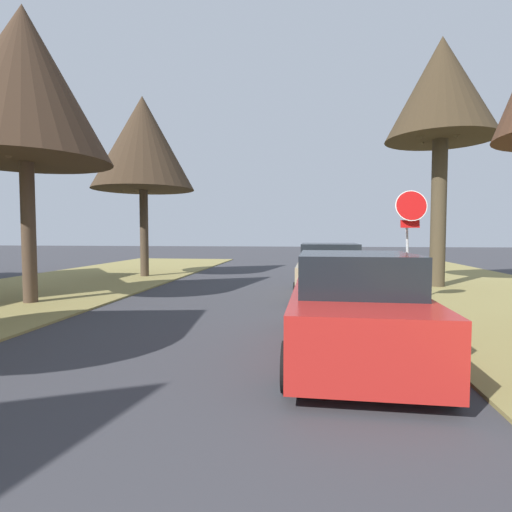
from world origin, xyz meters
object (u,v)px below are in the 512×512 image
at_px(stop_sign_far, 410,222).
at_px(parked_sedan_tan, 329,272).
at_px(street_tree_right_mid_b, 441,92).
at_px(street_tree_left_far, 143,144).
at_px(street_tree_left_mid_b, 24,85).
at_px(parked_sedan_red, 354,308).

relative_size(stop_sign_far, parked_sedan_tan, 0.66).
xyz_separation_m(street_tree_right_mid_b, street_tree_left_far, (-11.36, 1.96, -0.99)).
bearing_deg(street_tree_left_mid_b, stop_sign_far, 6.51).
distance_m(stop_sign_far, street_tree_left_far, 11.60).
height_order(street_tree_left_mid_b, street_tree_left_far, street_tree_left_mid_b).
xyz_separation_m(street_tree_right_mid_b, street_tree_left_mid_b, (-11.72, -4.77, -0.94)).
distance_m(parked_sedan_red, parked_sedan_tan, 5.85).
relative_size(street_tree_right_mid_b, street_tree_left_far, 1.11).
bearing_deg(street_tree_left_far, stop_sign_far, -30.39).
relative_size(street_tree_left_mid_b, street_tree_left_far, 1.01).
relative_size(stop_sign_far, parked_sedan_red, 0.66).
bearing_deg(street_tree_right_mid_b, street_tree_left_far, 170.22).
bearing_deg(street_tree_right_mid_b, stop_sign_far, -116.48).
xyz_separation_m(street_tree_left_far, parked_sedan_tan, (7.55, -4.41, -4.92)).
distance_m(stop_sign_far, parked_sedan_tan, 2.73).
height_order(parked_sedan_red, parked_sedan_tan, same).
height_order(street_tree_left_far, parked_sedan_red, street_tree_left_far).
bearing_deg(parked_sedan_tan, street_tree_left_mid_b, -163.70).
relative_size(street_tree_right_mid_b, parked_sedan_red, 1.90).
bearing_deg(street_tree_right_mid_b, parked_sedan_red, -114.33).
xyz_separation_m(stop_sign_far, street_tree_left_far, (-9.54, 5.60, 3.49)).
relative_size(stop_sign_far, street_tree_left_mid_b, 0.38).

